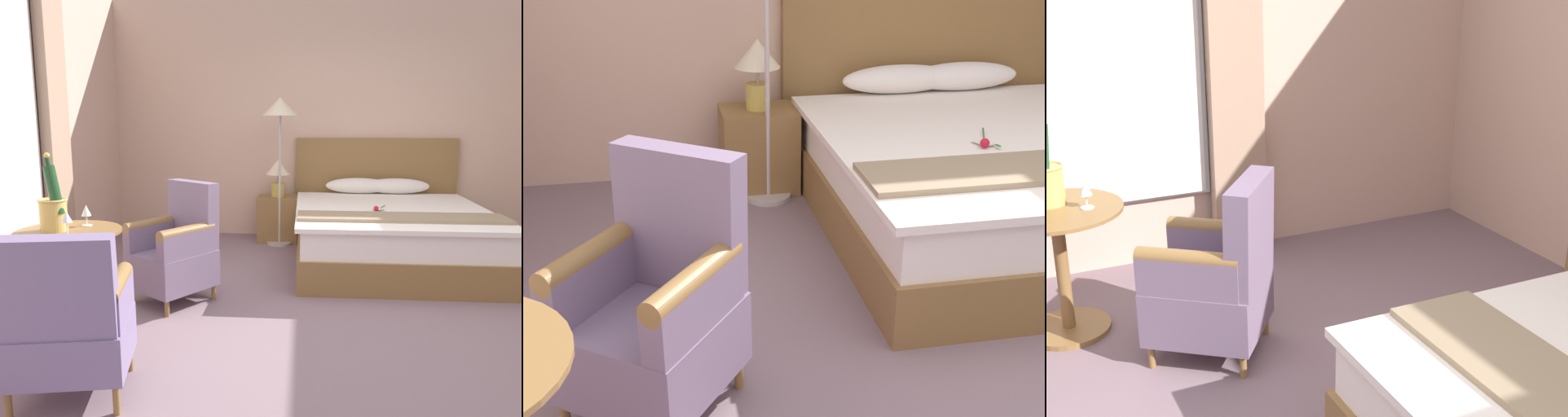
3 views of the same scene
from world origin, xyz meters
TOP-DOWN VIEW (x-y plane):
  - bed at (0.38, 1.68)m, footprint 1.91×2.25m
  - nightstand at (-0.79, 2.44)m, footprint 0.50×0.37m
  - bedside_lamp at (-0.79, 2.44)m, footprint 0.28×0.28m
  - armchair_by_window at (-1.49, 0.37)m, footprint 0.75×0.76m

SIDE VIEW (x-z plane):
  - nightstand at x=-0.79m, z-range 0.00..0.54m
  - bed at x=0.38m, z-range -0.28..0.92m
  - armchair_by_window at x=-1.49m, z-range -0.06..0.89m
  - bedside_lamp at x=-0.79m, z-range 0.61..1.04m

